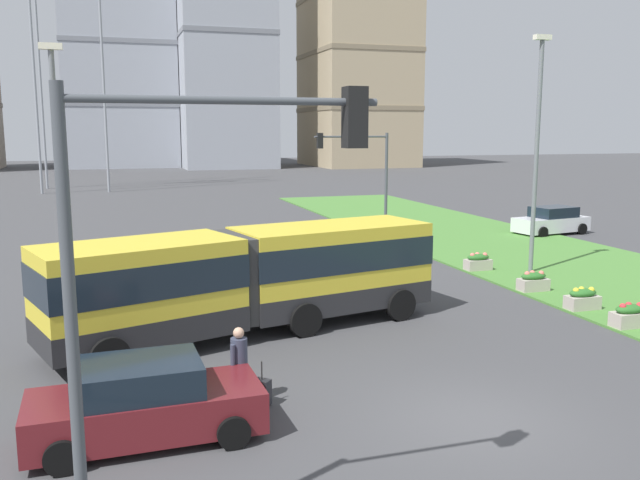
# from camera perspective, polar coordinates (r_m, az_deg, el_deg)

# --- Properties ---
(ground_plane) EXTENTS (260.00, 260.00, 0.00)m
(ground_plane) POSITION_cam_1_polar(r_m,az_deg,el_deg) (14.63, 13.14, -14.74)
(ground_plane) COLOR #424244
(grass_median) EXTENTS (10.00, 70.00, 0.08)m
(grass_median) POSITION_cam_1_polar(r_m,az_deg,el_deg) (29.30, 23.72, -3.02)
(grass_median) COLOR #4C8438
(grass_median) RESTS_ON ground_plane
(articulated_bus) EXTENTS (12.02, 5.51, 3.00)m
(articulated_bus) POSITION_cam_1_polar(r_m,az_deg,el_deg) (19.63, -6.02, -3.24)
(articulated_bus) COLOR yellow
(articulated_bus) RESTS_ON ground
(car_maroon_sedan) EXTENTS (4.44, 2.11, 1.58)m
(car_maroon_sedan) POSITION_cam_1_polar(r_m,az_deg,el_deg) (13.61, -14.74, -13.25)
(car_maroon_sedan) COLOR maroon
(car_maroon_sedan) RESTS_ON ground
(car_white_van) EXTENTS (4.63, 2.56, 1.58)m
(car_white_van) POSITION_cam_1_polar(r_m,az_deg,el_deg) (40.65, 19.10, 1.53)
(car_white_van) COLOR silver
(car_white_van) RESTS_ON ground
(pedestrian_crossing) EXTENTS (0.44, 0.44, 1.74)m
(pedestrian_crossing) POSITION_cam_1_polar(r_m,az_deg,el_deg) (14.77, -6.89, -10.14)
(pedestrian_crossing) COLOR black
(pedestrian_crossing) RESTS_ON ground
(rolling_suitcase) EXTENTS (0.42, 0.42, 0.97)m
(rolling_suitcase) POSITION_cam_1_polar(r_m,az_deg,el_deg) (14.91, -4.95, -12.74)
(rolling_suitcase) COLOR #232328
(rolling_suitcase) RESTS_ON ground
(flower_planter_1) EXTENTS (1.10, 0.56, 0.74)m
(flower_planter_1) POSITION_cam_1_polar(r_m,az_deg,el_deg) (22.22, 24.85, -5.84)
(flower_planter_1) COLOR #B7AD9E
(flower_planter_1) RESTS_ON grass_median
(flower_planter_2) EXTENTS (1.10, 0.56, 0.74)m
(flower_planter_2) POSITION_cam_1_polar(r_m,az_deg,el_deg) (23.76, 21.43, -4.67)
(flower_planter_2) COLOR #B7AD9E
(flower_planter_2) RESTS_ON grass_median
(flower_planter_3) EXTENTS (1.10, 0.56, 0.74)m
(flower_planter_3) POSITION_cam_1_polar(r_m,az_deg,el_deg) (25.84, 17.69, -3.36)
(flower_planter_3) COLOR #B7AD9E
(flower_planter_3) RESTS_ON grass_median
(flower_planter_4) EXTENTS (1.10, 0.56, 0.74)m
(flower_planter_4) POSITION_cam_1_polar(r_m,az_deg,el_deg) (29.02, 13.29, -1.81)
(flower_planter_4) COLOR #B7AD9E
(flower_planter_4) RESTS_ON grass_median
(traffic_light_near_left) EXTENTS (4.04, 0.28, 6.47)m
(traffic_light_near_left) POSITION_cam_1_polar(r_m,az_deg,el_deg) (8.58, -12.32, -0.85)
(traffic_light_near_left) COLOR #474C51
(traffic_light_near_left) RESTS_ON ground
(traffic_light_far_right) EXTENTS (4.14, 0.28, 5.77)m
(traffic_light_far_right) POSITION_cam_1_polar(r_m,az_deg,el_deg) (35.88, 3.63, 6.27)
(traffic_light_far_right) COLOR #474C51
(traffic_light_far_right) RESTS_ON ground
(streetlight_left) EXTENTS (0.70, 0.28, 8.59)m
(streetlight_left) POSITION_cam_1_polar(r_m,az_deg,el_deg) (23.17, -21.39, 5.79)
(streetlight_left) COLOR slate
(streetlight_left) RESTS_ON ground
(streetlight_median) EXTENTS (0.70, 0.28, 9.62)m
(streetlight_median) POSITION_cam_1_polar(r_m,az_deg,el_deg) (28.72, 17.96, 7.59)
(streetlight_median) COLOR slate
(streetlight_median) RESTS_ON ground
(apartment_tower_westcentre) EXTENTS (17.43, 18.92, 37.76)m
(apartment_tower_westcentre) POSITION_cam_1_polar(r_m,az_deg,el_deg) (118.09, -16.82, 15.26)
(apartment_tower_westcentre) COLOR #9EA3AD
(apartment_tower_westcentre) RESTS_ON ground
(apartment_tower_centre) EXTENTS (14.33, 16.87, 39.99)m
(apartment_tower_centre) POSITION_cam_1_polar(r_m,az_deg,el_deg) (111.11, -8.25, 16.53)
(apartment_tower_centre) COLOR #9EA3AD
(apartment_tower_centre) RESTS_ON ground
(apartment_tower_eastcentre) EXTENTS (15.42, 19.73, 35.82)m
(apartment_tower_eastcentre) POSITION_cam_1_polar(r_m,az_deg,el_deg) (114.58, 3.17, 15.34)
(apartment_tower_eastcentre) COLOR tan
(apartment_tower_eastcentre) RESTS_ON ground
(transmission_pylon) EXTENTS (9.00, 6.24, 29.77)m
(transmission_pylon) POSITION_cam_1_polar(r_m,az_deg,el_deg) (71.45, -20.69, 17.12)
(transmission_pylon) COLOR gray
(transmission_pylon) RESTS_ON ground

